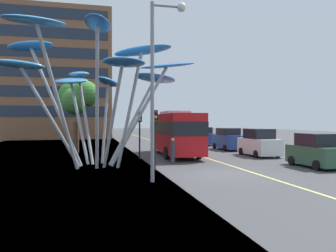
{
  "coord_description": "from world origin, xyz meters",
  "views": [
    {
      "loc": [
        -6.77,
        -16.94,
        2.86
      ],
      "look_at": [
        -0.98,
        8.1,
        2.5
      ],
      "focal_mm": 35.86,
      "sensor_mm": 36.0,
      "label": 1
    }
  ],
  "objects_px": {
    "car_parked_far": "(228,140)",
    "red_bus": "(175,131)",
    "traffic_light_kerb_far": "(140,125)",
    "car_side_street": "(202,137)",
    "leaf_sculpture": "(93,70)",
    "traffic_light_kerb_near": "(155,127)",
    "pedestrian": "(173,151)",
    "car_parked_near": "(316,152)",
    "car_parked_mid": "(259,143)",
    "car_far_side": "(185,134)",
    "street_lamp": "(160,68)"
  },
  "relations": [
    {
      "from": "leaf_sculpture",
      "to": "car_parked_mid",
      "type": "xyz_separation_m",
      "value": [
        13.34,
        3.22,
        -5.09
      ]
    },
    {
      "from": "red_bus",
      "to": "car_parked_near",
      "type": "distance_m",
      "value": 11.27
    },
    {
      "from": "leaf_sculpture",
      "to": "car_parked_mid",
      "type": "distance_m",
      "value": 14.64
    },
    {
      "from": "leaf_sculpture",
      "to": "car_side_street",
      "type": "bearing_deg",
      "value": 51.77
    },
    {
      "from": "traffic_light_kerb_near",
      "to": "traffic_light_kerb_far",
      "type": "xyz_separation_m",
      "value": [
        -0.03,
        5.91,
        0.07
      ]
    },
    {
      "from": "car_parked_near",
      "to": "car_side_street",
      "type": "height_order",
      "value": "car_side_street"
    },
    {
      "from": "traffic_light_kerb_near",
      "to": "car_parked_far",
      "type": "height_order",
      "value": "traffic_light_kerb_near"
    },
    {
      "from": "car_parked_far",
      "to": "pedestrian",
      "type": "distance_m",
      "value": 12.59
    },
    {
      "from": "red_bus",
      "to": "car_far_side",
      "type": "relative_size",
      "value": 2.16
    },
    {
      "from": "traffic_light_kerb_near",
      "to": "car_parked_mid",
      "type": "xyz_separation_m",
      "value": [
        9.86,
        6.08,
        -1.5
      ]
    },
    {
      "from": "car_parked_far",
      "to": "car_parked_near",
      "type": "bearing_deg",
      "value": -89.12
    },
    {
      "from": "red_bus",
      "to": "street_lamp",
      "type": "relative_size",
      "value": 1.17
    },
    {
      "from": "car_parked_mid",
      "to": "red_bus",
      "type": "bearing_deg",
      "value": 163.36
    },
    {
      "from": "red_bus",
      "to": "traffic_light_kerb_far",
      "type": "xyz_separation_m",
      "value": [
        -3.24,
        -2.15,
        0.6
      ]
    },
    {
      "from": "traffic_light_kerb_far",
      "to": "car_parked_near",
      "type": "xyz_separation_m",
      "value": [
        10.03,
        -6.78,
        -1.64
      ]
    },
    {
      "from": "car_parked_near",
      "to": "car_far_side",
      "type": "distance_m",
      "value": 27.72
    },
    {
      "from": "car_parked_mid",
      "to": "street_lamp",
      "type": "bearing_deg",
      "value": -136.93
    },
    {
      "from": "red_bus",
      "to": "car_parked_mid",
      "type": "height_order",
      "value": "red_bus"
    },
    {
      "from": "traffic_light_kerb_far",
      "to": "car_side_street",
      "type": "distance_m",
      "value": 16.62
    },
    {
      "from": "traffic_light_kerb_near",
      "to": "street_lamp",
      "type": "height_order",
      "value": "street_lamp"
    },
    {
      "from": "car_parked_far",
      "to": "pedestrian",
      "type": "bearing_deg",
      "value": -129.97
    },
    {
      "from": "red_bus",
      "to": "pedestrian",
      "type": "relative_size",
      "value": 5.71
    },
    {
      "from": "traffic_light_kerb_far",
      "to": "car_side_street",
      "type": "height_order",
      "value": "traffic_light_kerb_far"
    },
    {
      "from": "car_parked_far",
      "to": "red_bus",
      "type": "bearing_deg",
      "value": -147.1
    },
    {
      "from": "car_parked_mid",
      "to": "pedestrian",
      "type": "relative_size",
      "value": 2.46
    },
    {
      "from": "traffic_light_kerb_far",
      "to": "car_side_street",
      "type": "relative_size",
      "value": 0.82
    },
    {
      "from": "car_parked_near",
      "to": "street_lamp",
      "type": "distance_m",
      "value": 11.65
    },
    {
      "from": "traffic_light_kerb_far",
      "to": "car_side_street",
      "type": "xyz_separation_m",
      "value": [
        9.57,
        13.49,
        -1.6
      ]
    },
    {
      "from": "red_bus",
      "to": "car_parked_mid",
      "type": "relative_size",
      "value": 2.32
    },
    {
      "from": "car_parked_far",
      "to": "traffic_light_kerb_near",
      "type": "bearing_deg",
      "value": -128.49
    },
    {
      "from": "leaf_sculpture",
      "to": "car_side_street",
      "type": "height_order",
      "value": "leaf_sculpture"
    },
    {
      "from": "car_far_side",
      "to": "car_parked_far",
      "type": "bearing_deg",
      "value": -88.51
    },
    {
      "from": "leaf_sculpture",
      "to": "street_lamp",
      "type": "height_order",
      "value": "same"
    },
    {
      "from": "leaf_sculpture",
      "to": "car_side_street",
      "type": "xyz_separation_m",
      "value": [
        13.03,
        16.55,
        -5.13
      ]
    },
    {
      "from": "car_parked_near",
      "to": "car_parked_mid",
      "type": "xyz_separation_m",
      "value": [
        -0.15,
        6.94,
        0.07
      ]
    },
    {
      "from": "leaf_sculpture",
      "to": "car_parked_near",
      "type": "bearing_deg",
      "value": -15.43
    },
    {
      "from": "car_parked_mid",
      "to": "car_side_street",
      "type": "relative_size",
      "value": 0.97
    },
    {
      "from": "traffic_light_kerb_near",
      "to": "car_far_side",
      "type": "distance_m",
      "value": 28.5
    },
    {
      "from": "car_parked_mid",
      "to": "car_side_street",
      "type": "height_order",
      "value": "car_parked_mid"
    },
    {
      "from": "leaf_sculpture",
      "to": "pedestrian",
      "type": "xyz_separation_m",
      "value": [
        5.2,
        -0.18,
        -5.27
      ]
    },
    {
      "from": "leaf_sculpture",
      "to": "car_parked_near",
      "type": "xyz_separation_m",
      "value": [
        13.49,
        -3.72,
        -5.16
      ]
    },
    {
      "from": "red_bus",
      "to": "leaf_sculpture",
      "type": "relative_size",
      "value": 0.81
    },
    {
      "from": "traffic_light_kerb_near",
      "to": "traffic_light_kerb_far",
      "type": "bearing_deg",
      "value": 90.3
    },
    {
      "from": "car_side_street",
      "to": "car_far_side",
      "type": "relative_size",
      "value": 0.96
    },
    {
      "from": "leaf_sculpture",
      "to": "car_parked_near",
      "type": "relative_size",
      "value": 3.08
    },
    {
      "from": "car_parked_far",
      "to": "car_far_side",
      "type": "bearing_deg",
      "value": 91.49
    },
    {
      "from": "leaf_sculpture",
      "to": "car_parked_far",
      "type": "relative_size",
      "value": 2.71
    },
    {
      "from": "red_bus",
      "to": "traffic_light_kerb_near",
      "type": "height_order",
      "value": "red_bus"
    },
    {
      "from": "street_lamp",
      "to": "car_parked_far",
      "type": "bearing_deg",
      "value": 57.16
    },
    {
      "from": "leaf_sculpture",
      "to": "traffic_light_kerb_near",
      "type": "distance_m",
      "value": 5.77
    }
  ]
}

